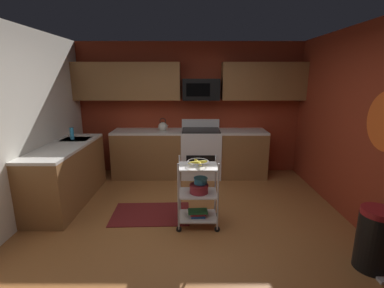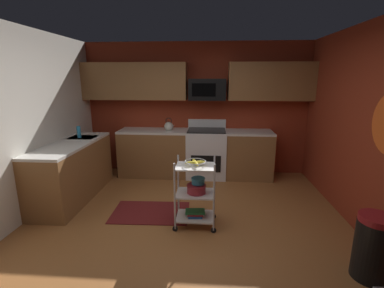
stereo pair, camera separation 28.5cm
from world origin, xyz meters
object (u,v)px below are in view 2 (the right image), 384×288
at_px(microwave, 207,89).
at_px(fruit_bowl, 195,162).
at_px(mixing_bowl_large, 196,189).
at_px(mixing_bowl_small, 198,181).
at_px(oven_range, 206,153).
at_px(rolling_cart, 195,193).
at_px(dish_soap_bottle, 79,132).
at_px(kettle, 169,126).
at_px(book_stack, 195,213).
at_px(trash_can, 373,248).

relative_size(microwave, fruit_bowl, 2.57).
xyz_separation_m(mixing_bowl_large, mixing_bowl_small, (0.02, 0.03, 0.10)).
relative_size(oven_range, rolling_cart, 1.20).
relative_size(rolling_cart, dish_soap_bottle, 4.57).
relative_size(oven_range, kettle, 4.17).
distance_m(book_stack, trash_can, 1.98).
distance_m(mixing_bowl_small, dish_soap_bottle, 2.39).
bearing_deg(oven_range, mixing_bowl_small, -91.88).
distance_m(fruit_bowl, book_stack, 0.71).
height_order(mixing_bowl_small, book_stack, mixing_bowl_small).
bearing_deg(microwave, mixing_bowl_large, -92.34).
height_order(fruit_bowl, dish_soap_bottle, dish_soap_bottle).
relative_size(fruit_bowl, mixing_bowl_large, 1.08).
distance_m(mixing_bowl_small, trash_can, 1.98).
bearing_deg(mixing_bowl_large, trash_can, -26.04).
xyz_separation_m(book_stack, dish_soap_bottle, (-2.06, 1.11, 0.85)).
bearing_deg(oven_range, mixing_bowl_large, -92.49).
height_order(rolling_cart, trash_can, rolling_cart).
bearing_deg(dish_soap_bottle, trash_can, -27.13).
height_order(rolling_cart, kettle, kettle).
distance_m(kettle, trash_can, 3.73).
relative_size(book_stack, kettle, 1.01).
bearing_deg(oven_range, trash_can, -58.77).
height_order(microwave, dish_soap_bottle, microwave).
bearing_deg(book_stack, fruit_bowl, -45.00).
distance_m(rolling_cart, dish_soap_bottle, 2.41).
height_order(oven_range, kettle, kettle).
xyz_separation_m(microwave, dish_soap_bottle, (-2.16, -0.91, -0.68)).
bearing_deg(kettle, rolling_cart, -71.41).
bearing_deg(mixing_bowl_large, oven_range, 87.51).
bearing_deg(mixing_bowl_small, book_stack, -140.29).
xyz_separation_m(kettle, dish_soap_bottle, (-1.42, -0.80, 0.02)).
bearing_deg(trash_can, kettle, 131.15).
bearing_deg(trash_can, oven_range, 121.23).
xyz_separation_m(mixing_bowl_large, book_stack, (-0.01, -0.00, -0.35)).
bearing_deg(fruit_bowl, rolling_cart, 0.00).
relative_size(microwave, mixing_bowl_small, 3.85).
bearing_deg(dish_soap_bottle, oven_range, 20.35).
bearing_deg(kettle, mixing_bowl_large, -71.03).
height_order(microwave, trash_can, microwave).
relative_size(microwave, mixing_bowl_large, 2.78).
bearing_deg(rolling_cart, mixing_bowl_small, 39.71).
xyz_separation_m(oven_range, microwave, (-0.00, 0.10, 1.22)).
xyz_separation_m(microwave, trash_can, (1.68, -2.87, -1.37)).
bearing_deg(dish_soap_bottle, fruit_bowl, -28.20).
relative_size(fruit_bowl, dish_soap_bottle, 1.36).
distance_m(mixing_bowl_small, kettle, 2.03).
relative_size(microwave, dish_soap_bottle, 3.50).
distance_m(microwave, rolling_cart, 2.37).
xyz_separation_m(book_stack, kettle, (-0.64, 1.90, 0.83)).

